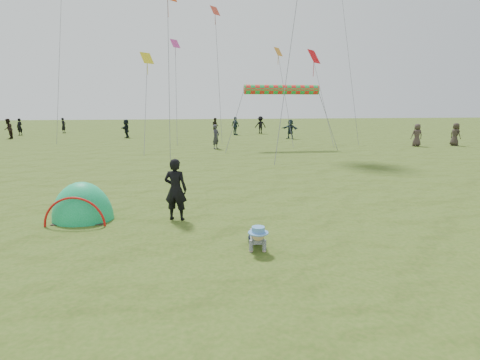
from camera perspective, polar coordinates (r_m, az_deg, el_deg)
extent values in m
plane|color=#2F4F14|center=(7.49, -4.31, -12.42)|extent=(140.00, 140.00, 0.00)
ellipsoid|color=#04A244|center=(10.90, -22.74, -5.57)|extent=(1.71, 1.46, 2.05)
imported|color=black|center=(9.98, -9.79, -1.44)|extent=(0.69, 0.56, 1.65)
imported|color=black|center=(44.18, -25.29, 7.54)|extent=(0.53, 0.67, 1.59)
imported|color=black|center=(40.37, -3.78, 8.33)|extent=(0.81, 0.92, 1.58)
imported|color=black|center=(39.10, 3.12, 8.38)|extent=(1.20, 0.76, 1.78)
imported|color=#302822|center=(31.92, 29.97, 6.05)|extent=(0.69, 0.91, 1.66)
imported|color=#1D2B33|center=(33.57, 7.66, 7.70)|extent=(1.48, 1.45, 1.69)
imported|color=#302F36|center=(25.74, -3.69, 6.59)|extent=(0.68, 0.72, 1.66)
imported|color=black|center=(39.02, -31.83, 6.65)|extent=(0.78, 0.94, 1.76)
imported|color=#22343D|center=(37.33, -0.71, 8.25)|extent=(0.93, 1.12, 1.79)
imported|color=#3A2E2B|center=(30.17, 25.35, 6.22)|extent=(0.85, 0.60, 1.63)
imported|color=black|center=(35.86, -16.94, 7.52)|extent=(0.72, 1.60, 1.66)
imported|color=black|center=(42.96, -30.55, 7.00)|extent=(0.70, 0.58, 1.64)
cylinder|color=red|center=(26.06, 6.35, 13.54)|extent=(5.11, 0.64, 0.64)
plane|color=red|center=(31.96, 11.20, 17.98)|extent=(1.32, 1.32, 1.07)
plane|color=#D03893|center=(33.52, -9.86, 19.81)|extent=(0.86, 0.86, 0.70)
plane|color=red|center=(35.03, -3.82, 24.36)|extent=(0.94, 0.94, 0.77)
plane|color=orange|center=(31.66, 5.85, 18.88)|extent=(0.84, 0.84, 0.69)
plane|color=yellow|center=(28.04, -14.00, 17.58)|extent=(0.95, 0.95, 0.77)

